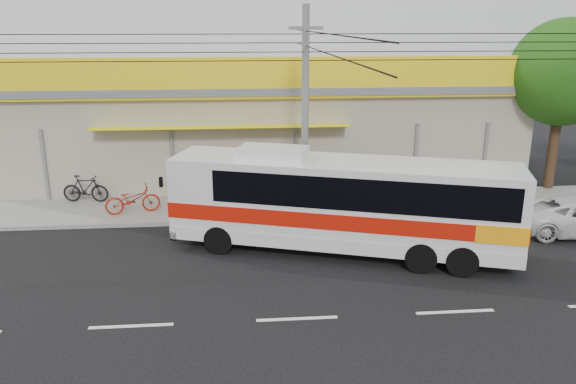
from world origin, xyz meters
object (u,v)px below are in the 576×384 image
motorbike_red (133,199)px  utility_pole (306,46)px  tree_far (567,76)px  motorbike_dark (85,189)px  coach_bus (347,199)px

motorbike_red → utility_pole: bearing=-117.6°
utility_pole → tree_far: utility_pole is taller
motorbike_dark → utility_pole: size_ratio=0.05×
coach_bus → utility_pole: 5.32m
motorbike_dark → utility_pole: (8.35, -2.89, 5.54)m
coach_bus → utility_pole: bearing=128.9°
motorbike_red → tree_far: tree_far is taller
coach_bus → motorbike_red: coach_bus is taller
utility_pole → tree_far: 11.64m
coach_bus → motorbike_dark: bearing=167.3°
coach_bus → motorbike_dark: size_ratio=5.95×
motorbike_dark → tree_far: 19.90m
utility_pole → tree_far: size_ratio=4.73×
coach_bus → motorbike_dark: coach_bus is taller
motorbike_red → coach_bus: bearing=-134.3°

